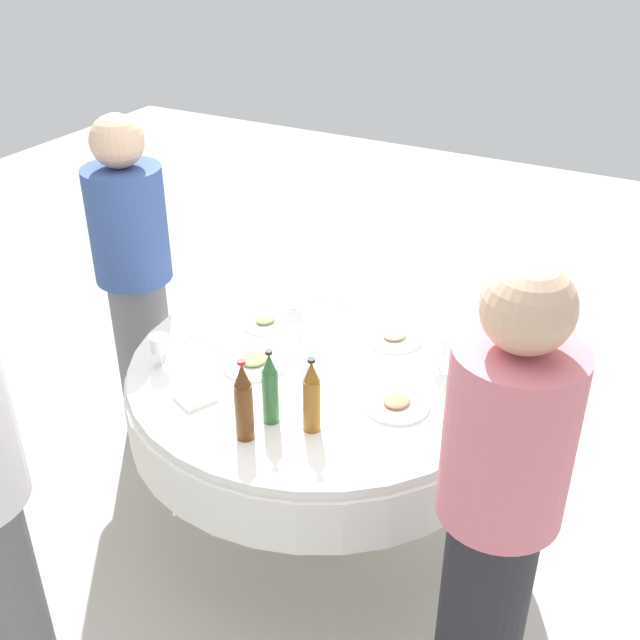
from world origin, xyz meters
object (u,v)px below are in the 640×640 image
at_px(wine_glass_south, 305,340).
at_px(wine_glass_east, 292,287).
at_px(bottle_brown_right, 245,403).
at_px(person_west, 496,519).
at_px(plate_outer, 394,337).
at_px(wine_glass_rear, 159,345).
at_px(plate_inner, 254,362).
at_px(plate_left, 265,322).
at_px(bottle_amber_far, 312,397).
at_px(bottle_green_west, 270,389).
at_px(dining_table, 320,392).
at_px(person_far, 135,278).
at_px(plate_front, 397,404).
at_px(wine_glass_north, 440,346).

distance_m(wine_glass_south, wine_glass_east, 0.45).
relative_size(bottle_brown_right, wine_glass_east, 2.17).
bearing_deg(person_west, plate_outer, -107.20).
relative_size(wine_glass_rear, plate_inner, 0.53).
distance_m(bottle_brown_right, plate_left, 0.77).
xyz_separation_m(bottle_amber_far, bottle_green_west, (0.03, -0.15, 0.00)).
distance_m(wine_glass_rear, person_west, 1.46).
height_order(plate_left, plate_inner, same).
height_order(wine_glass_rear, person_west, person_west).
xyz_separation_m(dining_table, wine_glass_rear, (0.32, -0.53, 0.24)).
bearing_deg(plate_left, dining_table, 67.17).
bearing_deg(wine_glass_east, bottle_amber_far, 34.33).
distance_m(plate_inner, person_far, 0.82).
relative_size(dining_table, bottle_amber_far, 5.30).
bearing_deg(plate_inner, bottle_green_west, 41.71).
relative_size(plate_outer, plate_left, 1.16).
xyz_separation_m(wine_glass_south, person_west, (0.62, 0.95, 0.03)).
height_order(plate_outer, person_west, person_west).
relative_size(dining_table, plate_inner, 5.90).
relative_size(plate_front, person_far, 0.15).
relative_size(bottle_brown_right, person_west, 0.19).
xyz_separation_m(wine_glass_north, person_west, (0.82, 0.47, 0.03)).
relative_size(bottle_brown_right, plate_left, 1.55).
height_order(wine_glass_east, person_far, person_far).
bearing_deg(plate_outer, bottle_green_west, -12.99).
relative_size(wine_glass_east, plate_left, 0.71).
bearing_deg(plate_front, wine_glass_east, -123.65).
relative_size(wine_glass_south, plate_inner, 0.57).
bearing_deg(plate_front, plate_left, -110.85).
relative_size(wine_glass_rear, plate_left, 0.68).
bearing_deg(wine_glass_east, dining_table, 43.52).
relative_size(wine_glass_north, wine_glass_east, 1.02).
xyz_separation_m(dining_table, plate_front, (0.13, 0.38, 0.16)).
distance_m(bottle_amber_far, person_far, 1.27).
distance_m(bottle_green_west, wine_glass_south, 0.40).
bearing_deg(plate_inner, dining_table, 123.20).
bearing_deg(wine_glass_north, dining_table, -68.39).
distance_m(plate_front, person_far, 1.40).
height_order(wine_glass_south, plate_left, wine_glass_south).
bearing_deg(plate_left, bottle_green_west, 33.48).
bearing_deg(dining_table, plate_inner, -56.80).
height_order(bottle_green_west, wine_glass_south, bottle_green_west).
bearing_deg(person_west, wine_glass_rear, -66.98).
bearing_deg(bottle_green_west, wine_glass_north, 145.70).
relative_size(wine_glass_south, person_far, 0.09).
height_order(wine_glass_north, person_far, person_far).
distance_m(wine_glass_rear, plate_outer, 0.95).
xyz_separation_m(wine_glass_rear, person_west, (0.33, 1.43, 0.03)).
distance_m(wine_glass_south, plate_left, 0.35).
xyz_separation_m(wine_glass_north, plate_left, (0.03, -0.77, -0.09)).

